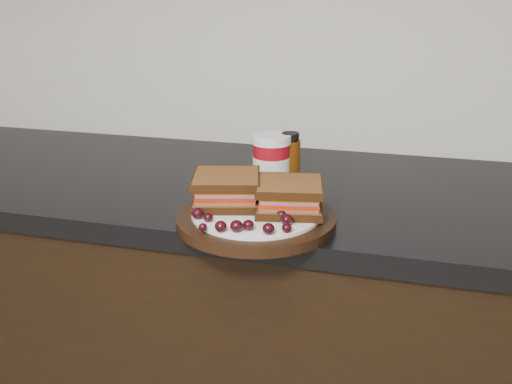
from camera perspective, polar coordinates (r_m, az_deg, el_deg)
base_cabinets at (r=1.50m, az=-7.67°, el=-15.49°), size 3.96×0.58×0.86m
countertop at (r=1.30m, az=-8.55°, el=0.98°), size 3.98×0.60×0.04m
plate at (r=1.00m, az=0.00°, el=-2.75°), size 0.28×0.28×0.02m
sandwich_left at (r=1.03m, az=-2.97°, el=0.27°), size 0.15×0.15×0.05m
sandwich_right at (r=0.99m, az=3.38°, el=-0.44°), size 0.13×0.13×0.05m
grape_0 at (r=0.97m, az=-5.85°, el=-2.13°), size 0.02×0.02×0.02m
grape_1 at (r=0.95m, az=-4.81°, el=-2.54°), size 0.02×0.02×0.02m
grape_2 at (r=0.92m, az=-5.34°, el=-3.51°), size 0.01×0.01×0.01m
grape_3 at (r=0.91m, az=-3.55°, el=-3.45°), size 0.02×0.02×0.02m
grape_4 at (r=0.91m, az=-1.97°, el=-3.42°), size 0.02×0.02×0.02m
grape_5 at (r=0.92m, az=-0.77°, el=-3.32°), size 0.02×0.02×0.02m
grape_6 at (r=0.90m, az=1.26°, el=-3.68°), size 0.02×0.02×0.02m
grape_7 at (r=0.91m, az=3.10°, el=-3.60°), size 0.02×0.02×0.02m
grape_8 at (r=0.94m, az=3.10°, el=-2.77°), size 0.02×0.02×0.02m
grape_9 at (r=0.96m, az=2.56°, el=-2.30°), size 0.02×0.02×0.02m
grape_10 at (r=0.99m, az=4.35°, el=-1.62°), size 0.02×0.02×0.02m
grape_11 at (r=1.00m, az=3.81°, el=-1.32°), size 0.02×0.02×0.02m
grape_12 at (r=1.02m, az=3.77°, el=-0.99°), size 0.02×0.02×0.02m
grape_13 at (r=1.05m, az=-2.90°, el=-0.30°), size 0.02×0.02×0.02m
grape_14 at (r=1.04m, az=-4.58°, el=-0.80°), size 0.01×0.01×0.01m
grape_15 at (r=1.00m, az=-3.20°, el=-1.32°), size 0.02×0.02×0.02m
grape_16 at (r=1.05m, az=-2.08°, el=-0.27°), size 0.02×0.02×0.02m
grape_17 at (r=1.03m, az=-3.30°, el=-0.60°), size 0.02×0.02×0.02m
grape_18 at (r=1.01m, az=-4.83°, el=-1.09°), size 0.02×0.02×0.02m
condiment_jar at (r=1.16m, az=1.54°, el=2.95°), size 0.08×0.08×0.12m
oil_bottle at (r=1.17m, az=3.41°, el=3.13°), size 0.05×0.05×0.12m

